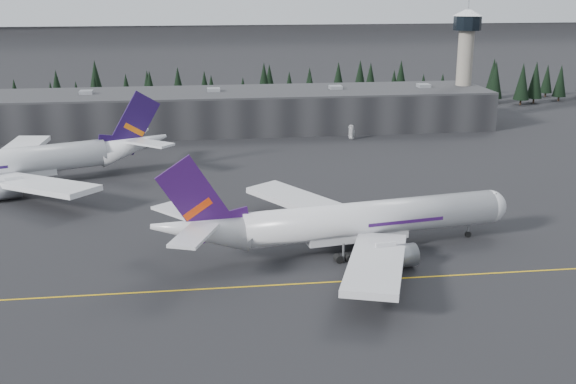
{
  "coord_description": "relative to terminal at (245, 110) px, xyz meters",
  "views": [
    {
      "loc": [
        -17.31,
        -108.09,
        47.02
      ],
      "look_at": [
        0.0,
        20.0,
        9.0
      ],
      "focal_mm": 45.0,
      "sensor_mm": 36.0,
      "label": 1
    }
  ],
  "objects": [
    {
      "name": "treeline",
      "position": [
        0.0,
        37.0,
        1.2
      ],
      "size": [
        360.0,
        20.0,
        15.0
      ],
      "primitive_type": "cube",
      "color": "black",
      "rests_on": "ground"
    },
    {
      "name": "jet_main",
      "position": [
        8.51,
        -113.62,
        -0.71
      ],
      "size": [
        67.06,
        61.44,
        19.83
      ],
      "rotation": [
        0.0,
        0.0,
        0.16
      ],
      "color": "silver",
      "rests_on": "ground"
    },
    {
      "name": "ground",
      "position": [
        0.0,
        -125.0,
        -6.3
      ],
      "size": [
        1400.0,
        1400.0,
        0.0
      ],
      "primitive_type": "plane",
      "color": "black",
      "rests_on": "ground"
    },
    {
      "name": "control_tower",
      "position": [
        75.0,
        3.0,
        17.11
      ],
      "size": [
        10.0,
        10.0,
        37.7
      ],
      "color": "gray",
      "rests_on": "ground"
    },
    {
      "name": "taxiline",
      "position": [
        0.0,
        -127.0,
        -6.29
      ],
      "size": [
        400.0,
        0.4,
        0.02
      ],
      "primitive_type": "cube",
      "color": "gold",
      "rests_on": "ground"
    },
    {
      "name": "mountain_ridge",
      "position": [
        0.0,
        875.0,
        -6.3
      ],
      "size": [
        4400.0,
        900.0,
        420.0
      ],
      "primitive_type": null,
      "color": "white",
      "rests_on": "ground"
    },
    {
      "name": "gse_vehicle_a",
      "position": [
        -37.43,
        -26.79,
        -5.54
      ],
      "size": [
        3.47,
        5.82,
        1.52
      ],
      "primitive_type": "imported",
      "rotation": [
        0.0,
        0.0,
        -0.18
      ],
      "color": "white",
      "rests_on": "ground"
    },
    {
      "name": "terminal",
      "position": [
        0.0,
        0.0,
        0.0
      ],
      "size": [
        160.0,
        30.0,
        12.6
      ],
      "color": "black",
      "rests_on": "ground"
    },
    {
      "name": "gse_vehicle_b",
      "position": [
        31.33,
        -20.07,
        -5.53
      ],
      "size": [
        4.84,
        3.88,
        1.55
      ],
      "primitive_type": "imported",
      "rotation": [
        0.0,
        0.0,
        -1.04
      ],
      "color": "silver",
      "rests_on": "ground"
    },
    {
      "name": "jet_parked",
      "position": [
        -57.09,
        -60.6,
        -0.46
      ],
      "size": [
        68.12,
        60.94,
        20.72
      ],
      "rotation": [
        0.0,
        0.0,
        3.5
      ],
      "color": "white",
      "rests_on": "ground"
    }
  ]
}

